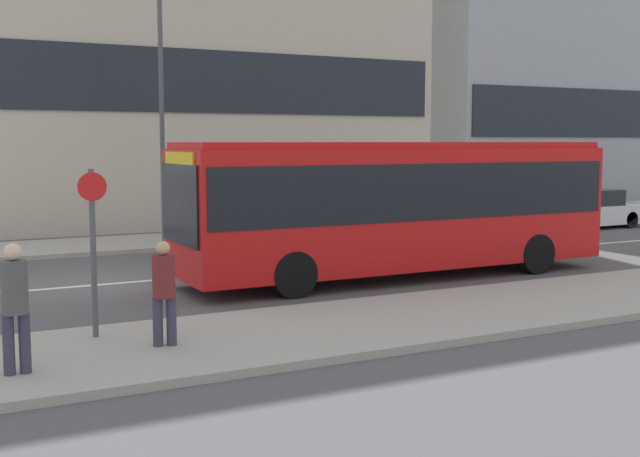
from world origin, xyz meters
name	(u,v)px	position (x,y,z in m)	size (l,w,h in m)	color
ground_plane	(107,284)	(0.00, 0.00, 0.00)	(120.00, 120.00, 0.00)	#4F4F51
sidewalk_near	(200,344)	(0.00, -6.25, 0.07)	(44.00, 3.50, 0.13)	#A39E93
sidewalk_far	(57,248)	(0.00, 6.25, 0.07)	(44.00, 3.50, 0.13)	#A39E93
lane_centerline	(107,284)	(0.00, 0.00, 0.00)	(41.80, 0.16, 0.01)	silver
apartment_block_right_tower	(547,39)	(24.02, 12.04, 8.06)	(13.45, 5.17, 16.14)	#9EA3A8
city_bus	(397,200)	(6.21, -2.20, 1.81)	(10.41, 2.54, 3.14)	red
parked_car_0	(487,216)	(13.58, 3.51, 0.63)	(4.17, 1.75, 1.33)	maroon
parked_car_1	(589,210)	(18.31, 3.53, 0.65)	(4.09, 1.69, 1.40)	silver
pedestrian_near_stop	(15,300)	(-2.70, -6.84, 1.11)	(0.35, 0.34, 1.73)	#383347
pedestrian_down_pavement	(164,287)	(-0.56, -6.31, 1.01)	(0.35, 0.34, 1.57)	#383347
bus_stop_sign	(93,239)	(-1.36, -5.29, 1.66)	(0.44, 0.12, 2.61)	#4C4C51
street_lamp	(161,87)	(2.94, 5.40, 4.74)	(0.36, 0.36, 7.65)	#4C4C51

